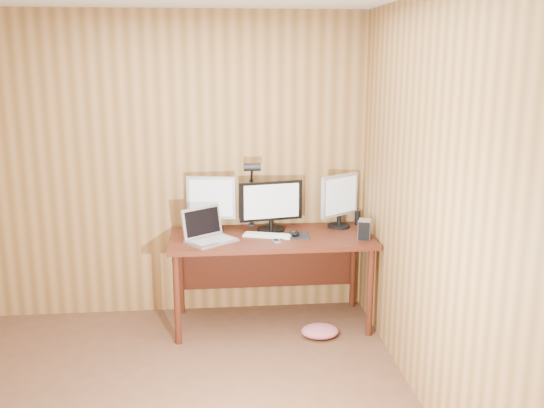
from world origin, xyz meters
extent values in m
plane|color=#9D6E39|center=(0.00, 2.00, 1.25)|extent=(4.00, 0.00, 4.00)
plane|color=#9D6E39|center=(1.75, 0.00, 1.25)|extent=(0.00, 4.00, 4.00)
cube|color=#471B0E|center=(0.93, 1.63, 0.73)|extent=(1.60, 0.70, 0.04)
cube|color=#471B0E|center=(0.93, 1.95, 0.45)|extent=(1.48, 0.02, 0.51)
cylinder|color=#471B0E|center=(0.19, 1.34, 0.35)|extent=(0.05, 0.05, 0.71)
cylinder|color=#471B0E|center=(0.19, 1.92, 0.35)|extent=(0.05, 0.05, 0.71)
cylinder|color=#471B0E|center=(1.67, 1.34, 0.35)|extent=(0.05, 0.05, 0.71)
cylinder|color=#471B0E|center=(1.67, 1.92, 0.35)|extent=(0.05, 0.05, 0.71)
cylinder|color=black|center=(0.94, 1.78, 0.76)|extent=(0.23, 0.23, 0.02)
cylinder|color=black|center=(0.94, 1.78, 0.80)|extent=(0.03, 0.03, 0.07)
cube|color=black|center=(0.94, 1.78, 1.00)|extent=(0.52, 0.13, 0.32)
cube|color=silver|center=(0.95, 1.76, 1.00)|extent=(0.45, 0.09, 0.28)
cylinder|color=black|center=(0.46, 1.83, 0.76)|extent=(0.19, 0.19, 0.02)
cylinder|color=black|center=(0.46, 1.83, 0.81)|extent=(0.04, 0.04, 0.08)
cube|color=silver|center=(0.46, 1.83, 1.03)|extent=(0.40, 0.10, 0.34)
cube|color=silver|center=(0.46, 1.81, 1.03)|extent=(0.34, 0.06, 0.30)
cylinder|color=black|center=(1.51, 1.82, 0.76)|extent=(0.19, 0.19, 0.02)
cylinder|color=black|center=(1.51, 1.82, 0.81)|extent=(0.04, 0.04, 0.08)
cube|color=silver|center=(1.51, 1.82, 1.02)|extent=(0.34, 0.25, 0.34)
cube|color=silver|center=(1.53, 1.81, 1.02)|extent=(0.29, 0.20, 0.29)
cube|color=silver|center=(0.46, 1.50, 0.76)|extent=(0.43, 0.40, 0.02)
cube|color=silver|center=(0.39, 1.60, 0.89)|extent=(0.32, 0.25, 0.23)
cube|color=black|center=(0.39, 1.60, 0.89)|extent=(0.27, 0.21, 0.19)
cube|color=#B2B2B7|center=(0.46, 1.50, 0.77)|extent=(0.33, 0.30, 0.00)
cube|color=white|center=(0.90, 1.61, 0.76)|extent=(0.40, 0.23, 0.02)
cube|color=white|center=(0.90, 1.61, 0.77)|extent=(0.36, 0.20, 0.00)
cube|color=black|center=(1.11, 1.61, 0.75)|extent=(0.25, 0.21, 0.00)
ellipsoid|color=black|center=(1.11, 1.61, 0.77)|extent=(0.10, 0.13, 0.04)
cube|color=silver|center=(1.65, 1.49, 0.82)|extent=(0.13, 0.15, 0.15)
cube|color=black|center=(1.62, 1.42, 0.82)|extent=(0.09, 0.03, 0.14)
cube|color=silver|center=(0.95, 1.46, 0.76)|extent=(0.06, 0.10, 0.01)
cube|color=black|center=(0.95, 1.46, 0.76)|extent=(0.05, 0.06, 0.00)
cylinder|color=black|center=(1.69, 1.88, 0.81)|extent=(0.05, 0.05, 0.12)
cube|color=black|center=(0.79, 1.94, 0.74)|extent=(0.05, 0.05, 0.05)
cylinder|color=black|center=(0.79, 1.94, 0.94)|extent=(0.03, 0.03, 0.38)
sphere|color=black|center=(0.79, 1.94, 1.13)|extent=(0.04, 0.04, 0.04)
cylinder|color=black|center=(0.79, 1.88, 1.20)|extent=(0.02, 0.13, 0.16)
cylinder|color=black|center=(0.79, 1.80, 1.27)|extent=(0.14, 0.06, 0.06)
camera|label=1|loc=(0.48, -2.96, 2.11)|focal=40.00mm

